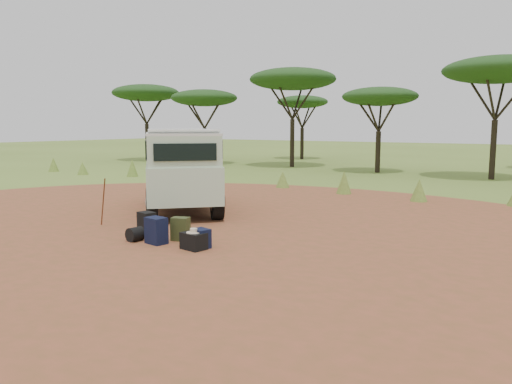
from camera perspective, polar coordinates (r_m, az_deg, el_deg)
The scene contains 13 objects.
ground at distance 12.33m, azimuth -6.46°, elevation -4.86°, with size 140.00×140.00×0.00m, color olive.
dirt_clearing at distance 12.33m, azimuth -6.46°, elevation -4.84°, with size 23.00×23.00×0.01m, color #994A32.
grass_fringe at distance 19.59m, azimuth 10.19°, elevation 0.89°, with size 36.60×1.60×0.90m.
acacia_treeline at distance 29.96m, azimuth 20.11°, elevation 11.39°, with size 46.70×13.20×6.26m.
safari_vehicle at distance 15.68m, azimuth -8.58°, elevation 2.32°, with size 5.12×5.12×2.55m.
walking_staff at distance 13.77m, azimuth -17.07°, elevation -1.10°, with size 0.03×0.03×1.35m, color brown.
backpack_black at distance 12.46m, azimuth -12.38°, elevation -3.53°, with size 0.41×0.30×0.56m, color black.
backpack_navy at distance 11.46m, azimuth -11.33°, elevation -4.36°, with size 0.46×0.33×0.61m, color black.
backpack_olive at distance 11.70m, azimuth -8.63°, elevation -4.20°, with size 0.39×0.28×0.55m, color #3B441F.
duffel_navy at distance 10.94m, azimuth -6.28°, elevation -5.31°, with size 0.38×0.29×0.43m, color black.
hard_case at distance 10.84m, azimuth -7.12°, elevation -5.59°, with size 0.52×0.37×0.37m, color black.
stuff_sack at distance 11.85m, azimuth -13.64°, elevation -4.72°, with size 0.33×0.33×0.33m, color black.
safari_hat at distance 10.80m, azimuth -7.14°, elevation -4.46°, with size 0.32×0.32×0.09m.
Camera 1 is at (7.71, -9.25, 2.65)m, focal length 35.00 mm.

